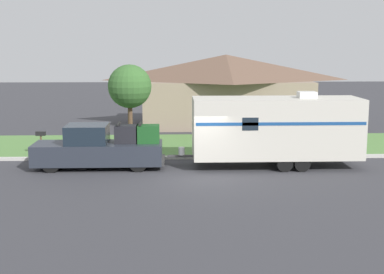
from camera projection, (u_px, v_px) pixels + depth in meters
ground_plane at (199, 177)px, 22.52m from camera, size 120.00×120.00×0.00m
curb_strip at (195, 157)px, 26.21m from camera, size 80.00×0.30×0.14m
lawn_strip at (193, 145)px, 29.81m from camera, size 80.00×7.00×0.03m
house_across_street at (226, 89)px, 37.08m from camera, size 12.16×6.74×4.88m
pickup_truck at (100, 148)px, 24.10m from camera, size 5.88×1.90×2.07m
travel_trailer at (276, 128)px, 24.26m from camera, size 8.73×2.39×3.44m
mailbox at (41, 137)px, 26.85m from camera, size 0.48×0.20×1.24m
tree_in_yard at (130, 87)px, 27.37m from camera, size 2.24×2.24×4.55m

